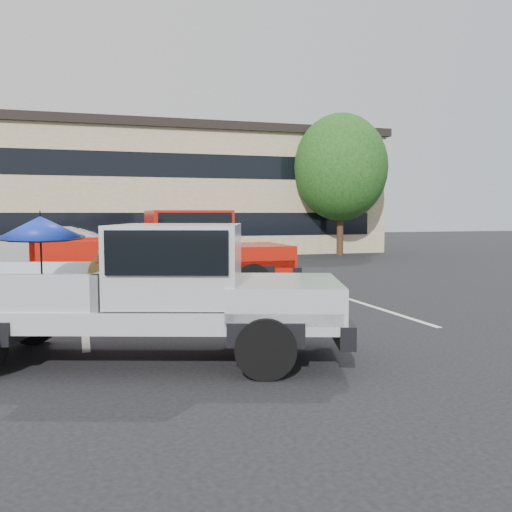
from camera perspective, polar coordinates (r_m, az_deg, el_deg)
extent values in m
plane|color=black|center=(9.76, 1.42, -7.68)|extent=(90.00, 90.00, 0.00)
cube|color=silver|center=(11.22, -16.78, -6.27)|extent=(0.12, 5.00, 0.01)
cube|color=silver|center=(12.76, 11.37, -4.91)|extent=(0.12, 5.00, 0.01)
cube|color=tan|center=(30.48, -7.80, 6.10)|extent=(20.00, 8.00, 6.00)
cube|color=black|center=(30.74, -7.86, 11.89)|extent=(20.40, 8.40, 0.40)
cube|color=black|center=(26.55, -6.34, 3.15)|extent=(18.00, 0.08, 1.10)
cube|color=black|center=(26.64, -6.39, 8.96)|extent=(18.00, 0.08, 1.10)
cylinder|color=#332114|center=(27.81, 8.40, 2.90)|extent=(0.32, 0.32, 2.73)
ellipsoid|color=#134414|center=(27.88, 8.47, 8.77)|extent=(4.46, 4.46, 5.13)
cylinder|color=#332114|center=(34.27, -1.99, 3.31)|extent=(0.32, 0.32, 2.86)
ellipsoid|color=#134414|center=(34.35, -2.01, 8.30)|extent=(4.68, 4.68, 5.38)
cylinder|color=black|center=(9.55, -21.32, -5.93)|extent=(0.81, 0.50, 0.76)
cylinder|color=black|center=(7.05, 0.98, -9.21)|extent=(0.81, 0.50, 0.76)
cylinder|color=black|center=(8.85, 0.96, -6.42)|extent=(0.81, 0.50, 0.76)
cube|color=silver|center=(8.08, -11.59, -5.46)|extent=(5.72, 3.51, 0.28)
cube|color=silver|center=(7.86, 2.80, -4.09)|extent=(2.02, 2.29, 0.46)
cube|color=black|center=(7.99, 8.21, -6.76)|extent=(0.80, 1.92, 0.30)
cube|color=silver|center=(7.89, -7.76, -0.66)|extent=(2.14, 2.26, 1.05)
cube|color=black|center=(7.88, -7.78, 0.79)|extent=(2.03, 2.31, 0.55)
cube|color=black|center=(8.50, -21.22, -4.77)|extent=(2.76, 2.47, 0.10)
cube|color=silver|center=(9.27, -19.25, -2.12)|extent=(2.22, 0.81, 0.50)
cube|color=silver|center=(7.67, -23.72, -3.54)|extent=(2.22, 0.81, 0.50)
cube|color=silver|center=(8.11, -14.05, -2.89)|extent=(0.67, 1.78, 0.50)
ellipsoid|color=brown|center=(8.49, -16.52, -3.14)|extent=(0.63, 0.57, 0.35)
cylinder|color=brown|center=(8.34, -14.84, -3.55)|extent=(0.08, 0.08, 0.26)
cylinder|color=brown|center=(8.50, -14.52, -3.39)|extent=(0.08, 0.08, 0.26)
ellipsoid|color=brown|center=(8.42, -15.35, -1.70)|extent=(0.40, 0.38, 0.47)
cylinder|color=red|center=(8.40, -15.23, -0.68)|extent=(0.23, 0.23, 0.04)
sphere|color=brown|center=(8.37, -14.75, 0.06)|extent=(0.25, 0.25, 0.25)
cone|color=black|center=(8.33, -13.81, -0.09)|extent=(0.20, 0.17, 0.12)
cone|color=black|center=(8.30, -15.03, 0.92)|extent=(0.09, 0.09, 0.13)
cone|color=black|center=(8.43, -14.79, 0.97)|extent=(0.09, 0.09, 0.13)
cylinder|color=brown|center=(8.57, -17.74, -3.84)|extent=(0.31, 0.05, 0.11)
cylinder|color=black|center=(7.88, -20.65, -1.24)|extent=(0.02, 0.10, 1.05)
cone|color=#142CB1|center=(7.84, -20.75, 2.73)|extent=(1.10, 1.12, 0.36)
cylinder|color=black|center=(7.84, -20.78, 3.90)|extent=(0.02, 0.02, 0.10)
cylinder|color=black|center=(7.85, -20.73, 1.78)|extent=(1.10, 1.10, 0.09)
cylinder|color=black|center=(12.83, -17.91, -3.08)|extent=(0.85, 0.32, 0.85)
cylinder|color=black|center=(14.87, -17.80, -2.09)|extent=(0.85, 0.32, 0.85)
cylinder|color=black|center=(13.38, -0.40, -2.57)|extent=(0.85, 0.32, 0.85)
cylinder|color=black|center=(15.35, -2.60, -1.69)|extent=(0.85, 0.32, 0.85)
cube|color=#BB160A|center=(13.94, -9.35, -1.01)|extent=(6.03, 2.17, 0.31)
cube|color=#BB160A|center=(14.39, -0.51, 0.15)|extent=(1.69, 2.15, 0.51)
cube|color=black|center=(14.68, 2.63, -1.44)|extent=(0.23, 2.19, 0.34)
cube|color=black|center=(13.88, -22.02, -2.08)|extent=(0.21, 2.19, 0.31)
cube|color=#BB160A|center=(13.98, -6.89, 2.15)|extent=(1.85, 2.07, 1.17)
cube|color=black|center=(13.98, -6.90, 3.07)|extent=(1.69, 2.18, 0.61)
cube|color=black|center=(13.81, -16.03, -0.89)|extent=(2.58, 2.07, 0.11)
cube|color=#BB160A|center=(14.75, -16.13, 0.73)|extent=(2.57, 0.12, 0.56)
cube|color=#BB160A|center=(12.81, -15.98, 0.22)|extent=(2.57, 0.12, 0.56)
cube|color=#BB160A|center=(13.82, -21.17, 0.38)|extent=(0.12, 2.06, 0.56)
cube|color=#BB160A|center=(13.86, -10.98, 0.60)|extent=(0.12, 2.06, 0.56)
imported|color=#A7AAAF|center=(15.79, -17.65, -0.24)|extent=(5.13, 2.03, 1.66)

